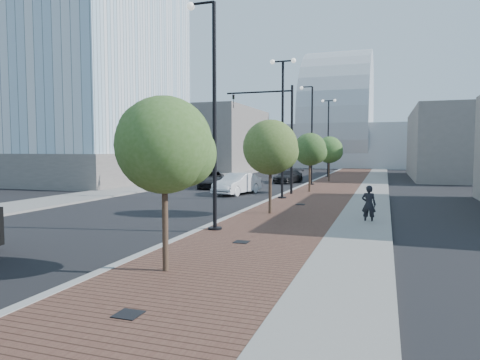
% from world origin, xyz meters
% --- Properties ---
extents(sidewalk, '(7.00, 140.00, 0.12)m').
position_xyz_m(sidewalk, '(3.50, 40.00, 0.06)').
color(sidewalk, '#4C2D23').
rests_on(sidewalk, ground).
extents(concrete_strip, '(2.40, 140.00, 0.13)m').
position_xyz_m(concrete_strip, '(6.20, 40.00, 0.07)').
color(concrete_strip, slate).
rests_on(concrete_strip, ground).
extents(curb, '(0.30, 140.00, 0.14)m').
position_xyz_m(curb, '(0.00, 40.00, 0.07)').
color(curb, gray).
rests_on(curb, ground).
extents(west_sidewalk, '(4.00, 140.00, 0.12)m').
position_xyz_m(west_sidewalk, '(-13.00, 40.00, 0.06)').
color(west_sidewalk, slate).
rests_on(west_sidewalk, ground).
extents(white_sedan, '(2.57, 5.03, 1.58)m').
position_xyz_m(white_sedan, '(-3.41, 24.45, 0.79)').
color(white_sedan, silver).
rests_on(white_sedan, ground).
extents(dark_car_mid, '(4.45, 5.96, 1.50)m').
position_xyz_m(dark_car_mid, '(-7.37, 28.98, 0.75)').
color(dark_car_mid, black).
rests_on(dark_car_mid, ground).
extents(dark_car_far, '(2.67, 4.75, 1.30)m').
position_xyz_m(dark_car_far, '(-2.16, 36.62, 0.65)').
color(dark_car_far, black).
rests_on(dark_car_far, ground).
extents(pedestrian, '(0.68, 0.49, 1.75)m').
position_xyz_m(pedestrian, '(6.43, 14.09, 0.87)').
color(pedestrian, black).
rests_on(pedestrian, ground).
extents(streetlight_1, '(1.44, 0.56, 9.21)m').
position_xyz_m(streetlight_1, '(0.49, 10.00, 4.34)').
color(streetlight_1, black).
rests_on(streetlight_1, ground).
extents(streetlight_2, '(1.72, 0.56, 9.28)m').
position_xyz_m(streetlight_2, '(0.60, 22.00, 4.82)').
color(streetlight_2, black).
rests_on(streetlight_2, ground).
extents(streetlight_3, '(1.44, 0.56, 9.21)m').
position_xyz_m(streetlight_3, '(0.49, 34.00, 4.34)').
color(streetlight_3, black).
rests_on(streetlight_3, ground).
extents(streetlight_4, '(1.72, 0.56, 9.28)m').
position_xyz_m(streetlight_4, '(0.60, 46.00, 4.82)').
color(streetlight_4, black).
rests_on(streetlight_4, ground).
extents(traffic_mast, '(5.09, 0.20, 8.00)m').
position_xyz_m(traffic_mast, '(-0.30, 25.00, 4.98)').
color(traffic_mast, black).
rests_on(traffic_mast, ground).
extents(tree_0, '(2.58, 2.56, 4.74)m').
position_xyz_m(tree_0, '(1.65, 4.02, 3.45)').
color(tree_0, '#382619').
rests_on(tree_0, ground).
extents(tree_1, '(2.78, 2.78, 4.85)m').
position_xyz_m(tree_1, '(1.65, 15.02, 3.45)').
color(tree_1, '#382619').
rests_on(tree_1, ground).
extents(tree_2, '(2.53, 2.50, 4.63)m').
position_xyz_m(tree_2, '(1.65, 27.02, 3.36)').
color(tree_2, '#382619').
rests_on(tree_2, ground).
extents(tree_3, '(2.75, 2.75, 4.71)m').
position_xyz_m(tree_3, '(1.65, 39.02, 3.33)').
color(tree_3, '#382619').
rests_on(tree_3, ground).
extents(tower_podium, '(19.00, 19.00, 3.00)m').
position_xyz_m(tower_podium, '(-24.00, 32.00, 1.50)').
color(tower_podium, '#5E5854').
rests_on(tower_podium, ground).
extents(convention_center, '(50.00, 30.00, 50.00)m').
position_xyz_m(convention_center, '(-2.00, 85.00, 6.00)').
color(convention_center, '#A7ADB1').
rests_on(convention_center, ground).
extents(commercial_block_nw, '(14.00, 20.00, 10.00)m').
position_xyz_m(commercial_block_nw, '(-20.00, 60.00, 5.00)').
color(commercial_block_nw, slate).
rests_on(commercial_block_nw, ground).
extents(commercial_block_ne, '(12.00, 22.00, 8.00)m').
position_xyz_m(commercial_block_ne, '(16.00, 50.00, 4.00)').
color(commercial_block_ne, '#68625E').
rests_on(commercial_block_ne, ground).
extents(utility_cover_0, '(0.50, 0.50, 0.02)m').
position_xyz_m(utility_cover_0, '(2.40, 1.00, 0.13)').
color(utility_cover_0, black).
rests_on(utility_cover_0, sidewalk).
extents(utility_cover_1, '(0.50, 0.50, 0.02)m').
position_xyz_m(utility_cover_1, '(2.40, 8.00, 0.13)').
color(utility_cover_1, black).
rests_on(utility_cover_1, sidewalk).
extents(utility_cover_2, '(0.50, 0.50, 0.02)m').
position_xyz_m(utility_cover_2, '(2.40, 19.00, 0.13)').
color(utility_cover_2, black).
rests_on(utility_cover_2, sidewalk).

